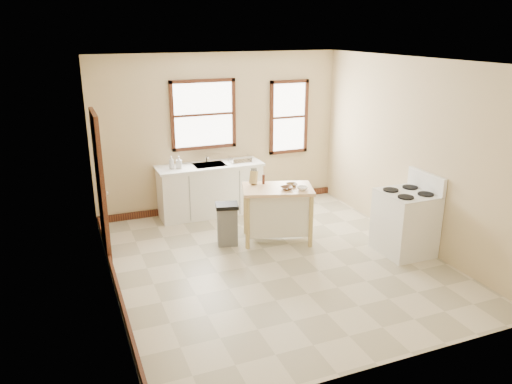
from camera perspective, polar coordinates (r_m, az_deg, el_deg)
floor at (r=7.24m, az=2.30°, el=-7.96°), size 5.00×5.00×0.00m
ceiling at (r=6.50m, az=2.62°, el=14.75°), size 5.00×5.00×0.00m
wall_back at (r=9.01m, az=-4.15°, el=6.75°), size 4.50×0.04×2.80m
wall_left at (r=6.19m, az=-16.91°, el=0.56°), size 0.04×5.00×2.80m
wall_right at (r=7.91m, az=17.53°, el=4.29°), size 0.04×5.00×2.80m
window_main at (r=8.84m, az=-6.03°, el=8.78°), size 1.17×0.06×1.22m
window_side at (r=9.44m, az=3.76°, el=8.53°), size 0.77×0.06×1.37m
door_left at (r=7.54m, az=-17.36°, el=0.87°), size 0.06×0.90×2.10m
baseboard_back at (r=9.34m, az=-3.90°, el=-1.36°), size 4.50×0.04×0.12m
baseboard_left at (r=6.71m, az=-15.58°, el=-10.37°), size 0.04×5.00×0.12m
sink_counter at (r=8.88m, az=-5.25°, el=0.28°), size 1.86×0.62×0.92m
faucet at (r=8.89m, az=-5.70°, el=4.11°), size 0.03×0.03×0.22m
soap_bottle_a at (r=8.55m, az=-9.65°, el=3.36°), size 0.10×0.10×0.22m
soap_bottle_b at (r=8.57m, az=-8.80°, el=3.40°), size 0.12×0.12×0.21m
dish_rack at (r=8.88m, az=-1.82°, el=3.75°), size 0.46×0.41×0.09m
kitchen_island at (r=7.78m, az=2.45°, el=-2.53°), size 1.22×0.97×0.87m
knife_block at (r=7.76m, az=-0.27°, el=1.61°), size 0.14×0.14×0.20m
pepper_grinder at (r=7.78m, az=0.86°, el=1.46°), size 0.06×0.06×0.15m
bowl_a at (r=7.54m, az=3.52°, el=0.45°), size 0.18×0.18×0.04m
bowl_b at (r=7.71m, az=4.11°, el=0.82°), size 0.19×0.19×0.04m
bowl_c at (r=7.54m, az=5.33°, el=0.42°), size 0.18×0.18×0.05m
trash_bin at (r=7.68m, az=-3.31°, el=-3.68°), size 0.40×0.36×0.66m
gas_stove at (r=7.62m, az=16.74°, el=-2.44°), size 0.75×0.76×1.20m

